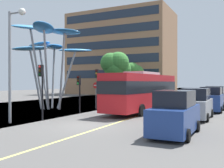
% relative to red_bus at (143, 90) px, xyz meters
% --- Properties ---
extents(ground, '(120.00, 240.00, 0.10)m').
position_rel_red_bus_xyz_m(ground, '(-1.23, -8.73, -2.00)').
color(ground, '#54514F').
extents(red_bus, '(3.29, 11.22, 3.57)m').
position_rel_red_bus_xyz_m(red_bus, '(0.00, 0.00, 0.00)').
color(red_bus, red).
rests_on(red_bus, ground).
extents(leaf_sculpture, '(8.20, 8.59, 8.32)m').
position_rel_red_bus_xyz_m(leaf_sculpture, '(-9.37, -1.78, 4.57)').
color(leaf_sculpture, '#9EA0A5').
rests_on(leaf_sculpture, ground).
extents(traffic_light_kerb_near, '(0.28, 0.42, 3.84)m').
position_rel_red_bus_xyz_m(traffic_light_kerb_near, '(-4.33, -8.33, 0.83)').
color(traffic_light_kerb_near, black).
rests_on(traffic_light_kerb_near, ground).
extents(traffic_light_kerb_far, '(0.28, 0.42, 3.22)m').
position_rel_red_bus_xyz_m(traffic_light_kerb_far, '(-4.37, -3.64, 0.39)').
color(traffic_light_kerb_far, black).
rests_on(traffic_light_kerb_far, ground).
extents(traffic_light_island_mid, '(0.28, 0.42, 3.92)m').
position_rel_red_bus_xyz_m(traffic_light_island_mid, '(-4.70, 0.04, 0.88)').
color(traffic_light_island_mid, black).
rests_on(traffic_light_island_mid, ground).
extents(car_parked_near, '(1.95, 4.54, 2.24)m').
position_rel_red_bus_xyz_m(car_parked_near, '(5.03, -9.11, -0.91)').
color(car_parked_near, navy).
rests_on(car_parked_near, ground).
extents(car_parked_mid, '(2.09, 4.49, 2.21)m').
position_rel_red_bus_xyz_m(car_parked_mid, '(5.00, -2.49, -0.92)').
color(car_parked_mid, gray).
rests_on(car_parked_mid, ground).
extents(car_parked_far, '(2.02, 4.02, 2.24)m').
position_rel_red_bus_xyz_m(car_parked_far, '(5.48, 3.08, -0.90)').
color(car_parked_far, navy).
rests_on(car_parked_far, ground).
extents(car_side_street, '(2.09, 3.84, 2.24)m').
position_rel_red_bus_xyz_m(car_side_street, '(5.28, 8.68, -0.91)').
color(car_side_street, black).
rests_on(car_side_street, ground).
extents(street_lamp, '(1.39, 0.44, 7.32)m').
position_rel_red_bus_xyz_m(street_lamp, '(-5.21, -9.99, 2.72)').
color(street_lamp, gray).
rests_on(street_lamp, ground).
extents(tree_pavement_near, '(4.30, 5.36, 7.33)m').
position_rel_red_bus_xyz_m(tree_pavement_near, '(-9.47, 14.42, 3.16)').
color(tree_pavement_near, brown).
rests_on(tree_pavement_near, ground).
extents(tree_pavement_far, '(5.14, 4.71, 6.24)m').
position_rel_red_bus_xyz_m(tree_pavement_far, '(-10.78, 22.27, 2.25)').
color(tree_pavement_far, brown).
rests_on(tree_pavement_far, ground).
extents(no_entry_sign, '(0.60, 0.12, 2.65)m').
position_rel_red_bus_xyz_m(no_entry_sign, '(-4.94, 0.20, -0.19)').
color(no_entry_sign, gray).
rests_on(no_entry_sign, ground).
extents(backdrop_building, '(22.79, 12.65, 18.32)m').
position_rel_red_bus_xyz_m(backdrop_building, '(-17.08, 32.95, 7.21)').
color(backdrop_building, '#936B4C').
rests_on(backdrop_building, ground).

